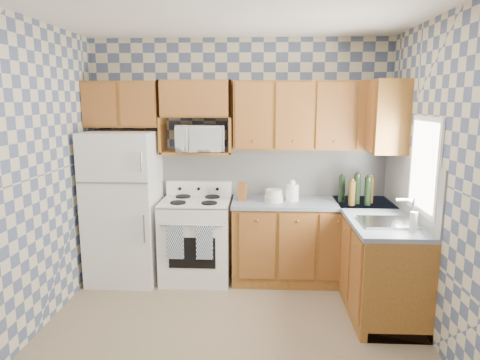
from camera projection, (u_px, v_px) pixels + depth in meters
The scene contains 31 objects.
floor at pixel (230, 340), 3.65m from camera, with size 3.40×3.40×0.00m, color #826C52.
back_wall at pixel (239, 158), 4.97m from camera, with size 3.40×0.02×2.70m, color #4E5C7D.
right_wall at pixel (447, 187), 3.32m from camera, with size 0.02×3.20×2.70m, color #4E5C7D.
backsplash_back at pixel (274, 171), 4.97m from camera, with size 2.60×0.01×0.56m, color silver.
backsplash_right at pixel (409, 186), 4.14m from camera, with size 0.01×1.60×0.56m, color silver.
refrigerator at pixel (124, 207), 4.79m from camera, with size 0.75×0.70×1.68m, color white.
stove_body at pixel (196, 240), 4.84m from camera, with size 0.76×0.65×0.90m, color white.
cooktop at pixel (196, 201), 4.76m from camera, with size 0.76×0.65×0.03m, color silver.
backguard at pixel (199, 188), 5.01m from camera, with size 0.76×0.08×0.17m, color white.
dish_towel_left at pixel (175, 242), 4.49m from camera, with size 0.17×0.03×0.37m, color navy.
dish_towel_right at pixel (204, 242), 4.48m from camera, with size 0.17×0.03×0.37m, color navy.
base_cabinets_back at pixel (311, 242), 4.81m from camera, with size 1.75×0.60×0.88m, color brown.
base_cabinets_right at pixel (374, 260), 4.29m from camera, with size 0.60×1.60×0.88m, color brown.
countertop_back at pixel (312, 203), 4.72m from camera, with size 1.77×0.63×0.04m, color slate.
countertop_right at pixel (377, 215), 4.20m from camera, with size 0.63×1.60×0.04m, color slate.
upper_cabinets_back at pixel (314, 115), 4.68m from camera, with size 1.75×0.33×0.74m, color brown.
upper_cabinets_fridge at pixel (123, 104), 4.76m from camera, with size 0.82×0.33×0.50m, color brown.
upper_cabinets_right at pixel (384, 116), 4.47m from camera, with size 0.33×0.70×0.74m, color brown.
microwave_shelf at pixel (197, 152), 4.82m from camera, with size 0.80×0.33×0.03m, color brown.
microwave at pixel (199, 138), 4.77m from camera, with size 0.53×0.36×0.30m, color white.
sink at pixel (388, 223), 3.86m from camera, with size 0.48×0.40×0.03m, color #B7B7BC.
window at pixel (424, 166), 3.75m from camera, with size 0.02×0.66×0.86m, color white.
bottle_0 at pixel (357, 189), 4.57m from camera, with size 0.07×0.07×0.32m, color black.
bottle_1 at pixel (368, 191), 4.51m from camera, with size 0.07×0.07×0.30m, color black.
bottle_2 at pixel (370, 190), 4.60m from camera, with size 0.07×0.07×0.28m, color #543C13.
bottle_3 at pixel (352, 193), 4.50m from camera, with size 0.07×0.07×0.26m, color #543C13.
bottle_4 at pixel (342, 189), 4.64m from camera, with size 0.07×0.07×0.29m, color black.
knife_block at pixel (242, 191), 4.73m from camera, with size 0.09×0.09×0.20m, color brown.
electric_kettle at pixel (292, 193), 4.71m from camera, with size 0.14×0.14×0.18m, color white.
food_containers at pixel (274, 196), 4.67m from camera, with size 0.20×0.20×0.14m, color silver, non-canonical shape.
soap_bottle at pixel (414, 222), 3.60m from camera, with size 0.06×0.06×0.17m, color silver.
Camera 1 is at (0.25, -3.33, 2.01)m, focal length 32.00 mm.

